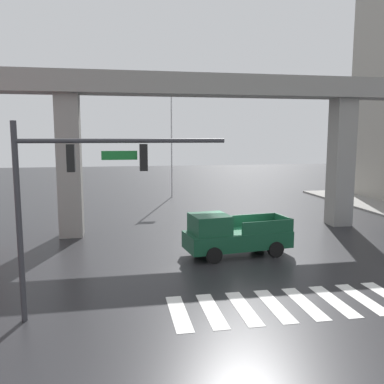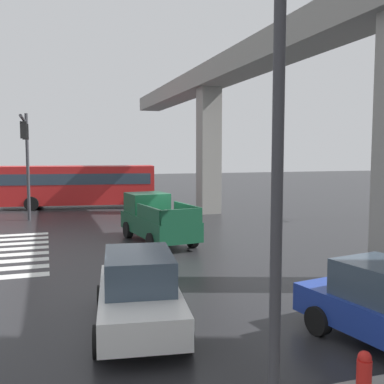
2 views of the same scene
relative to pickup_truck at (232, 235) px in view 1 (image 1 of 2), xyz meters
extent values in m
plane|color=#232326|center=(0.36, 0.17, -0.99)|extent=(120.00, 120.00, 0.00)
cube|color=silver|center=(-3.49, -6.00, -0.98)|extent=(0.55, 2.80, 0.01)
cube|color=silver|center=(-2.39, -6.00, -0.98)|extent=(0.55, 2.80, 0.01)
cube|color=silver|center=(-1.29, -6.00, -0.98)|extent=(0.55, 2.80, 0.01)
cube|color=silver|center=(-0.19, -6.00, -0.98)|extent=(0.55, 2.80, 0.01)
cube|color=silver|center=(0.91, -6.00, -0.98)|extent=(0.55, 2.80, 0.01)
cube|color=silver|center=(2.01, -6.00, -0.98)|extent=(0.55, 2.80, 0.01)
cube|color=silver|center=(3.11, -6.00, -0.98)|extent=(0.55, 2.80, 0.01)
cube|color=gray|center=(0.36, 5.44, 7.70)|extent=(51.49, 1.98, 1.20)
cube|color=gray|center=(-8.04, 5.44, 3.05)|extent=(1.30, 1.30, 8.09)
cube|color=gray|center=(8.75, 5.44, 3.05)|extent=(1.30, 1.30, 8.09)
cube|color=#14472D|center=(0.30, 0.04, -0.21)|extent=(5.31, 2.56, 0.80)
cube|color=#14472D|center=(-1.14, -0.15, 0.64)|extent=(1.92, 1.96, 0.90)
cube|color=#3F5160|center=(-1.60, -0.21, 0.64)|extent=(0.32, 1.67, 0.77)
cube|color=#14472D|center=(1.55, -0.67, 0.49)|extent=(2.64, 0.45, 0.60)
cube|color=#14472D|center=(1.32, 1.06, 0.49)|extent=(2.64, 0.45, 0.60)
cube|color=#14472D|center=(2.78, 0.37, 0.49)|extent=(0.33, 1.75, 0.60)
cylinder|color=black|center=(-1.15, -1.06, -0.61)|extent=(0.79, 0.38, 0.76)
cylinder|color=black|center=(-1.39, 0.72, -0.61)|extent=(0.79, 0.38, 0.76)
cylinder|color=black|center=(1.98, -0.64, -0.61)|extent=(0.79, 0.38, 0.76)
cylinder|color=black|center=(1.75, 1.14, -0.61)|extent=(0.79, 0.38, 0.76)
cylinder|color=#38383D|center=(-8.34, -5.62, 2.11)|extent=(0.18, 0.18, 6.20)
cylinder|color=#38383D|center=(-5.14, -5.62, 4.61)|extent=(6.40, 0.14, 0.14)
cube|color=black|center=(-6.74, -5.62, 4.09)|extent=(0.24, 0.32, 0.84)
sphere|color=red|center=(-6.74, -5.62, 4.35)|extent=(0.17, 0.17, 0.17)
cube|color=black|center=(-4.54, -5.62, 4.09)|extent=(0.24, 0.32, 0.84)
sphere|color=red|center=(-4.54, -5.62, 4.35)|extent=(0.17, 0.17, 0.17)
cube|color=#19722D|center=(-5.28, -5.62, 4.16)|extent=(1.10, 0.04, 0.28)
cylinder|color=silver|center=(-0.33, 19.51, 4.69)|extent=(0.12, 0.12, 11.36)
cube|color=red|center=(0.22, 19.51, 9.87)|extent=(1.10, 0.04, 0.70)
camera|label=1|loc=(-5.34, -18.47, 4.76)|focal=38.04mm
camera|label=2|loc=(19.44, -4.61, 3.02)|focal=42.13mm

